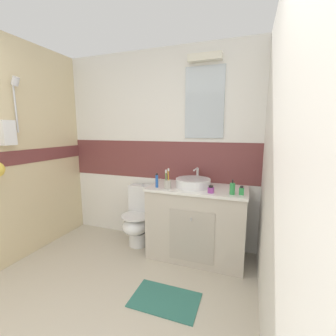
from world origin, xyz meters
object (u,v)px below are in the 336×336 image
toilet (139,217)px  soap_dispenser (232,189)px  sink_basin (193,182)px  perfume_flask_small (242,191)px  toothbrush_cup (167,183)px  hair_gel_jar (211,190)px  toothpaste_tube_upright (157,181)px

toilet → soap_dispenser: (1.18, -0.21, 0.55)m
sink_basin → perfume_flask_small: bearing=-15.8°
toothbrush_cup → perfume_flask_small: 0.79m
toothbrush_cup → hair_gel_jar: 0.49m
toothbrush_cup → perfume_flask_small: bearing=1.6°
toothbrush_cup → perfume_flask_small: toothbrush_cup is taller
perfume_flask_small → toothpaste_tube_upright: 0.92m
toothbrush_cup → soap_dispenser: toothbrush_cup is taller
sink_basin → toothpaste_tube_upright: sink_basin is taller
toilet → hair_gel_jar: 1.12m
toilet → soap_dispenser: bearing=-10.1°
toilet → hair_gel_jar: bearing=-13.1°
toothpaste_tube_upright → perfume_flask_small: bearing=0.7°
toothbrush_cup → toothpaste_tube_upright: bearing=175.6°
toothbrush_cup → toothpaste_tube_upright: size_ratio=1.41×
soap_dispenser → sink_basin: bearing=159.1°
sink_basin → toothbrush_cup: (-0.25, -0.17, 0.01)m
perfume_flask_small → hair_gel_jar: 0.30m
hair_gel_jar → toothbrush_cup: bearing=178.7°
toilet → hair_gel_jar: (0.96, -0.22, 0.52)m
sink_basin → hair_gel_jar: bearing=-38.4°
toothbrush_cup → hair_gel_jar: size_ratio=2.94×
hair_gel_jar → perfume_flask_small: bearing=6.3°
sink_basin → toothbrush_cup: size_ratio=1.91×
perfume_flask_small → toothbrush_cup: bearing=-178.4°
soap_dispenser → hair_gel_jar: bearing=-176.0°
soap_dispenser → hair_gel_jar: (-0.21, -0.01, -0.03)m
hair_gel_jar → sink_basin: bearing=141.6°
toilet → toothpaste_tube_upright: size_ratio=4.79×
sink_basin → hair_gel_jar: sink_basin is taller
sink_basin → toothpaste_tube_upright: size_ratio=2.70×
soap_dispenser → toothbrush_cup: bearing=-179.7°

